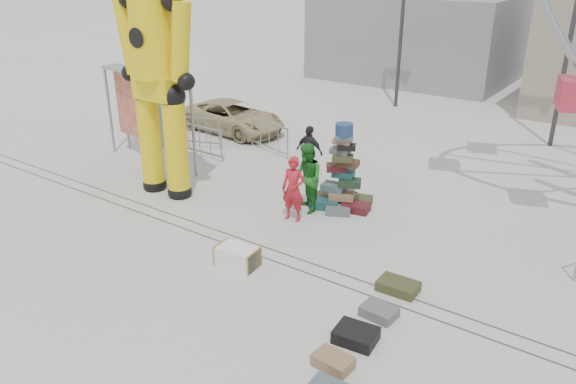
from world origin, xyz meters
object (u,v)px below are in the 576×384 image
Objects in this scene: parked_suv at (233,117)px; pedestrian_black at (310,152)px; banner_scaffold at (147,96)px; crash_test_dummy at (156,70)px; steamer_trunk at (237,256)px; pedestrian_green at (307,178)px; barricade_dummy_a at (193,131)px; pedestrian_red at (293,189)px; barricade_dummy_b at (199,141)px; suitcase_tower at (342,184)px; lamp_post_left at (405,2)px; barricade_dummy_c at (269,137)px.

pedestrian_black is at bearing -110.31° from parked_suv.
crash_test_dummy is at bearing -24.23° from banner_scaffold.
pedestrian_black reaches higher than steamer_trunk.
pedestrian_black is at bearing 159.43° from pedestrian_green.
pedestrian_red is at bearing -44.18° from barricade_dummy_a.
barricade_dummy_b is at bearing 133.73° from steamer_trunk.
suitcase_tower is 6.06m from barricade_dummy_b.
banner_scaffold is at bearing 24.54° from pedestrian_black.
pedestrian_black is (1.51, -9.57, -3.68)m from lamp_post_left.
crash_test_dummy is 4.36m from barricade_dummy_b.
banner_scaffold is 2.45× the size of pedestrian_red.
barricade_dummy_b is 1.00× the size of barricade_dummy_c.
banner_scaffold is 7.66m from steamer_trunk.
crash_test_dummy is 7.22× the size of steamer_trunk.
pedestrian_black is at bearing 50.36° from crash_test_dummy.
parked_suv is (-2.35, 5.68, -2.92)m from crash_test_dummy.
barricade_dummy_b is 1.18× the size of pedestrian_red.
barricade_dummy_a is at bearing -161.88° from pedestrian_green.
pedestrian_green is at bearing -76.36° from lamp_post_left.
suitcase_tower reaches higher than pedestrian_black.
lamp_post_left is 4.00× the size of barricade_dummy_c.
barricade_dummy_c is (0.24, 4.56, -2.97)m from crash_test_dummy.
lamp_post_left is 13.21m from pedestrian_red.
pedestrian_green is at bearing 124.18° from pedestrian_black.
lamp_post_left is at bearing 96.04° from steamer_trunk.
lamp_post_left reaches higher than steamer_trunk.
pedestrian_green reaches higher than barricade_dummy_a.
pedestrian_green reaches higher than pedestrian_black.
lamp_post_left is 13.08m from crash_test_dummy.
suitcase_tower is 0.55× the size of parked_suv.
barricade_dummy_c is at bearing 123.04° from pedestrian_red.
barricade_dummy_b is 5.64m from pedestrian_green.
crash_test_dummy is at bearing 149.17° from steamer_trunk.
barricade_dummy_c is at bearing -109.42° from parked_suv.
crash_test_dummy is 4.15× the size of pedestrian_black.
steamer_trunk is 0.22× the size of parked_suv.
pedestrian_red is (5.40, -2.24, 0.30)m from barricade_dummy_b.
banner_scaffold is at bearing 161.75° from pedestrian_red.
pedestrian_black is (-1.95, 1.39, 0.15)m from suitcase_tower.
barricade_dummy_b is (0.95, -0.66, 0.00)m from barricade_dummy_a.
lamp_post_left reaches higher than barricade_dummy_a.
pedestrian_red is (-0.33, 2.62, 0.63)m from steamer_trunk.
banner_scaffold is 4.49× the size of steamer_trunk.
parked_suv is (0.02, 2.16, 0.04)m from barricade_dummy_a.
pedestrian_red is at bearing 118.17° from pedestrian_black.
banner_scaffold reaches higher than pedestrian_black.
parked_suv is at bearing -21.79° from pedestrian_black.
barricade_dummy_b is 0.47× the size of parked_suv.
crash_test_dummy is at bearing -77.61° from barricade_dummy_c.
lamp_post_left is 9.35m from barricade_dummy_c.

